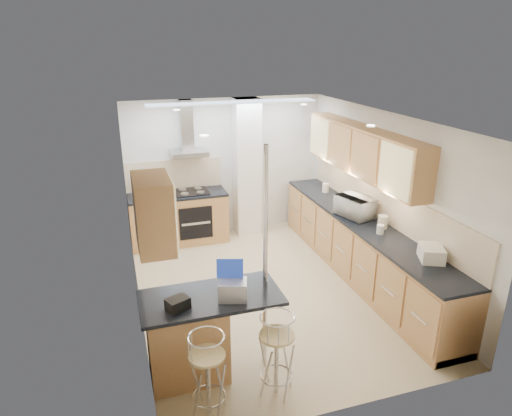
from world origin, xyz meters
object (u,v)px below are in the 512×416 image
object	(u,v)px
microwave	(355,207)
laptop	(233,290)
bread_bin	(431,253)
bar_stool_end	(277,355)
bar_stool_near	(208,375)

from	to	relation	value
microwave	laptop	world-z (taller)	microwave
microwave	bread_bin	size ratio (longest dim) A/B	1.68
bar_stool_end	bread_bin	bearing A→B (deg)	-60.63
bar_stool_near	bread_bin	xyz separation A→B (m)	(2.92, 0.64, 0.56)
laptop	bar_stool_near	size ratio (longest dim) A/B	0.32
bar_stool_near	bread_bin	bearing A→B (deg)	21.97
bar_stool_end	laptop	bearing A→B (deg)	54.53
microwave	laptop	distance (m)	2.95
laptop	bar_stool_near	xyz separation A→B (m)	(-0.38, -0.48, -0.59)
microwave	laptop	bearing A→B (deg)	110.00
laptop	bar_stool_end	bearing A→B (deg)	-33.26
microwave	bar_stool_end	size ratio (longest dim) A/B	0.61
microwave	bar_stool_near	world-z (taller)	microwave
bar_stool_end	bread_bin	size ratio (longest dim) A/B	2.75
microwave	laptop	size ratio (longest dim) A/B	1.95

